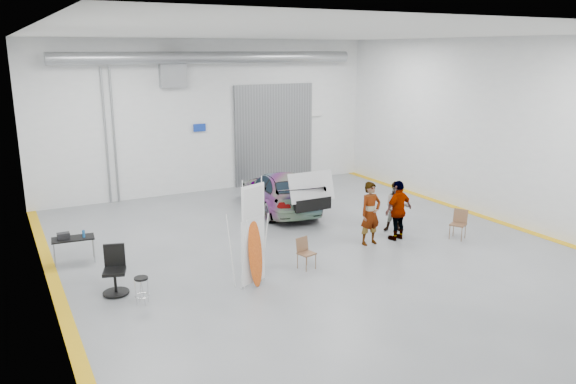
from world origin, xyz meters
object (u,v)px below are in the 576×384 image
folding_chair_near (306,259)px  surfboard_display (252,244)px  person_c (398,210)px  office_chair (114,273)px  person_b (397,207)px  sedan_car (280,191)px  person_a (371,213)px  folding_chair_far (457,230)px  shop_stool (142,291)px  work_table (71,238)px

folding_chair_near → surfboard_display: bearing=179.6°
person_c → office_chair: person_c is taller
person_b → sedan_car: bearing=155.9°
sedan_car → surfboard_display: surfboard_display is taller
person_a → person_c: person_a is taller
sedan_car → person_b: bearing=127.1°
person_b → person_c: size_ratio=0.88×
person_a → office_chair: (-7.37, -0.00, -0.44)m
folding_chair_far → shop_stool: folding_chair_far is taller
work_table → sedan_car: bearing=14.7°
person_a → office_chair: bearing=178.0°
folding_chair_far → person_b: bearing=-168.5°
sedan_car → person_a: 4.56m
shop_stool → office_chair: (-0.42, 0.88, 0.18)m
surfboard_display → folding_chair_near: bearing=-7.9°
person_c → person_b: bearing=-135.6°
sedan_car → work_table: (-7.32, -1.92, -0.00)m
shop_stool → office_chair: bearing=115.5°
work_table → office_chair: 2.66m
person_b → office_chair: bearing=-138.4°
folding_chair_near → office_chair: office_chair is taller
folding_chair_near → office_chair: (-4.75, 0.79, 0.25)m
office_chair → sedan_car: bearing=51.2°
folding_chair_near → person_c: bearing=-1.7°
person_a → folding_chair_near: (-2.62, -0.79, -0.68)m
surfboard_display → office_chair: (-3.01, 1.19, -0.59)m
surfboard_display → folding_chair_far: bearing=-18.1°
sedan_car → person_a: (0.66, -4.51, 0.26)m
person_a → person_c: bearing=-5.8°
person_c → work_table: person_c is taller
person_b → person_c: bearing=-88.0°
sedan_car → folding_chair_far: sedan_car is taller
folding_chair_near → work_table: work_table is taller
sedan_car → office_chair: bearing=43.1°
work_table → office_chair: size_ratio=0.98×
shop_stool → work_table: bearing=106.5°
person_c → office_chair: (-8.35, 0.07, -0.41)m
shop_stool → office_chair: office_chair is taller
shop_stool → sedan_car: bearing=40.6°
work_table → person_c: bearing=-16.5°
person_b → work_table: size_ratio=1.43×
folding_chair_near → sedan_car: bearing=56.6°
sedan_car → shop_stool: bearing=49.9°
person_b → shop_stool: person_b is taller
surfboard_display → shop_stool: 2.72m
person_b → folding_chair_far: size_ratio=1.81×
person_a → person_b: size_ratio=1.16×
folding_chair_near → shop_stool: folding_chair_near is taller
surfboard_display → shop_stool: (-2.59, 0.31, -0.77)m
work_table → folding_chair_far: bearing=-18.1°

